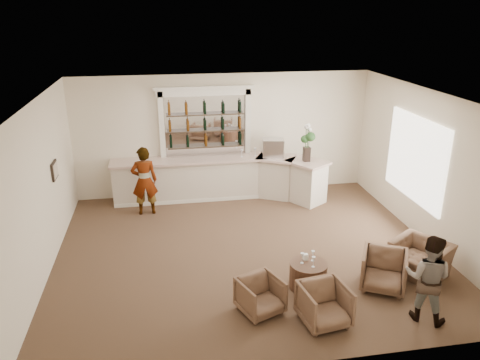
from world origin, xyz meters
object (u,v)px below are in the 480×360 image
Objects in this scene: armchair_left at (260,296)px; armchair_far at (421,258)px; armchair_center at (324,305)px; guest at (428,278)px; flower_vase at (307,140)px; espresso_machine at (273,148)px; cocktail_table at (308,275)px; sommelier at (144,181)px; bar_counter at (221,178)px; armchair_right at (384,270)px.

armchair_far is at bearing -10.08° from armchair_left.
guest is at bearing -13.79° from armchair_center.
armchair_far is at bearing -73.25° from flower_vase.
armchair_left is 5.41m from espresso_machine.
sommelier is (-3.02, 3.90, 0.63)m from cocktail_table.
guest is at bearing -61.04° from armchair_far.
bar_counter is 1.63m from espresso_machine.
espresso_machine is at bearing -38.70° from guest.
guest is at bearing -67.35° from espresso_machine.
bar_counter is at bearing 91.23° from armchair_center.
cocktail_table is 1.40m from armchair_right.
armchair_left is at bearing 110.28° from sommelier.
cocktail_table is 4.97m from sommelier.
armchair_center reaches higher than armchair_far.
guest is 2.20× the size of armchair_left.
sommelier reaches higher than bar_counter.
flower_vase is (-1.16, 3.86, 1.37)m from armchair_far.
armchair_left is (-1.03, -0.59, 0.07)m from cocktail_table.
sommelier is 1.14× the size of guest.
flower_vase is at bearing 121.61° from armchair_right.
sommelier is at bearing 112.33° from armchair_center.
sommelier is at bearing -159.21° from espresso_machine.
armchair_far is (2.32, 0.11, 0.08)m from cocktail_table.
armchair_far is at bearing -53.08° from bar_counter.
armchair_right is (1.37, -0.26, 0.12)m from cocktail_table.
armchair_right is (-0.26, 0.95, -0.40)m from guest.
cocktail_table is 0.86× the size of armchair_right.
armchair_right is 0.80× the size of armchair_far.
guest is 1.55m from armchair_far.
guest is 1.52× the size of armchair_far.
cocktail_table is 1.06m from armchair_center.
espresso_machine reaches higher than bar_counter.
armchair_right is at bearing -67.99° from espresso_machine.
armchair_center is 2.65m from armchair_far.
armchair_right is 4.43m from flower_vase.
sommelier is at bearing 165.33° from armchair_right.
guest is at bearing -35.02° from armchair_left.
bar_counter is 2.53m from flower_vase.
flower_vase is (0.77, -0.55, 0.32)m from espresso_machine.
armchair_left is at bearing -90.02° from bar_counter.
flower_vase reaches higher than cocktail_table.
armchair_far is at bearing 49.81° from armchair_right.
sommelier is 5.80m from armchair_center.
armchair_right is (1.43, 0.80, 0.02)m from armchair_center.
flower_vase is at bearing -25.47° from espresso_machine.
armchair_center is (0.97, -0.47, 0.03)m from armchair_left.
guest reaches higher than armchair_far.
flower_vase is (2.19, 4.55, 1.39)m from armchair_left.
espresso_machine is (-1.93, 4.41, 1.05)m from armchair_far.
cocktail_table is 2.32m from armchair_far.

